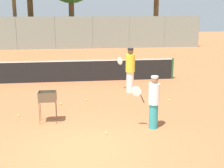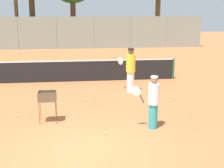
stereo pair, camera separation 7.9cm
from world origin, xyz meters
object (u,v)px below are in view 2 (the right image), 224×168
(player_red_cap, at_px, (153,102))
(ball_cart, at_px, (47,99))
(player_white_outfit, at_px, (131,70))
(tennis_net, at_px, (77,70))

(player_red_cap, distance_m, ball_cart, 3.32)
(player_white_outfit, bearing_deg, player_red_cap, 135.18)
(player_white_outfit, distance_m, player_red_cap, 4.25)
(player_red_cap, relative_size, ball_cart, 1.60)
(player_red_cap, height_order, ball_cart, player_red_cap)
(ball_cart, bearing_deg, player_white_outfit, 45.46)
(tennis_net, relative_size, player_white_outfit, 5.20)
(tennis_net, xyz_separation_m, ball_cart, (-1.00, -5.66, 0.21))
(tennis_net, xyz_separation_m, player_red_cap, (2.19, -6.59, 0.28))
(player_white_outfit, relative_size, player_red_cap, 1.18)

